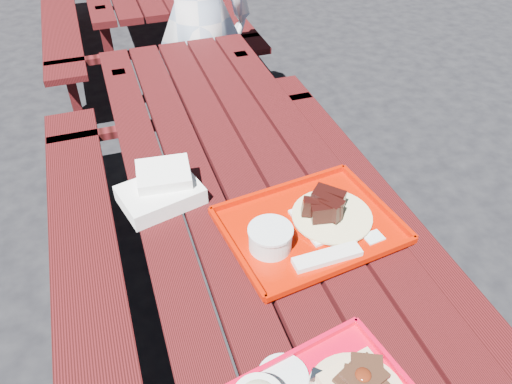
% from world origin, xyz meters
% --- Properties ---
extents(ground, '(60.00, 60.00, 0.00)m').
position_xyz_m(ground, '(0.00, 0.00, 0.00)').
color(ground, black).
rests_on(ground, ground).
extents(picnic_table_near, '(1.41, 2.40, 0.75)m').
position_xyz_m(picnic_table_near, '(-0.00, 0.00, 0.56)').
color(picnic_table_near, '#420C0F').
rests_on(picnic_table_near, ground).
extents(far_tray, '(0.55, 0.46, 0.09)m').
position_xyz_m(far_tray, '(0.12, -0.30, 0.78)').
color(far_tray, '#B01200').
rests_on(far_tray, picnic_table_near).
extents(white_cloth, '(0.28, 0.24, 0.10)m').
position_xyz_m(white_cloth, '(-0.27, -0.01, 0.79)').
color(white_cloth, white).
rests_on(white_cloth, picnic_table_near).
extents(person, '(0.65, 0.50, 1.61)m').
position_xyz_m(person, '(0.18, 1.34, 0.81)').
color(person, '#9BB2D0').
rests_on(person, ground).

